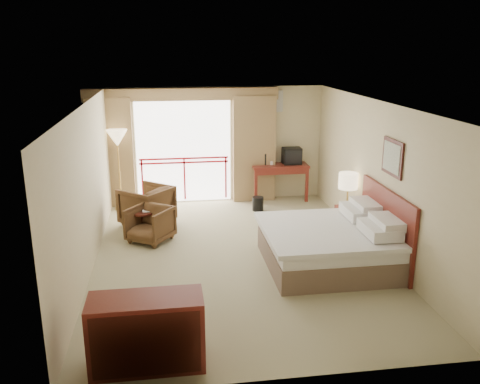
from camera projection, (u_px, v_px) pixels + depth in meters
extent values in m
plane|color=#9A926B|center=(238.00, 256.00, 9.06)|extent=(7.00, 7.00, 0.00)
plane|color=white|center=(238.00, 104.00, 8.30)|extent=(7.00, 7.00, 0.00)
plane|color=beige|center=(217.00, 145.00, 12.01)|extent=(5.00, 0.00, 5.00)
plane|color=beige|center=(285.00, 269.00, 5.36)|extent=(5.00, 0.00, 5.00)
plane|color=beige|center=(88.00, 189.00, 8.34)|extent=(0.00, 7.00, 7.00)
plane|color=beige|center=(377.00, 178.00, 9.03)|extent=(0.00, 7.00, 7.00)
plane|color=white|center=(184.00, 152.00, 11.92)|extent=(2.40, 0.00, 2.40)
cube|color=#AB0E1A|center=(184.00, 163.00, 11.97)|extent=(2.09, 0.03, 0.04)
cube|color=#AB0E1A|center=(184.00, 158.00, 11.94)|extent=(2.09, 0.03, 0.04)
cube|color=#AB0E1A|center=(142.00, 180.00, 11.95)|extent=(0.04, 0.03, 1.00)
cube|color=#AB0E1A|center=(185.00, 179.00, 12.08)|extent=(0.04, 0.03, 1.00)
cube|color=#AB0E1A|center=(226.00, 177.00, 12.22)|extent=(0.04, 0.03, 1.00)
cube|color=olive|center=(111.00, 153.00, 11.55)|extent=(1.00, 0.26, 2.50)
cube|color=olive|center=(254.00, 149.00, 12.01)|extent=(1.00, 0.26, 2.50)
cube|color=olive|center=(182.00, 94.00, 11.45)|extent=(4.40, 0.22, 0.28)
cube|color=silver|center=(272.00, 101.00, 11.88)|extent=(0.50, 0.04, 0.50)
cube|color=brown|center=(327.00, 254.00, 8.63)|extent=(2.05, 2.00, 0.40)
cube|color=white|center=(328.00, 238.00, 8.55)|extent=(2.01, 1.96, 0.22)
cube|color=white|center=(326.00, 231.00, 8.51)|extent=(2.09, 2.06, 0.08)
cube|color=white|center=(380.00, 229.00, 8.14)|extent=(0.50, 0.75, 0.18)
cube|color=white|center=(359.00, 212.00, 9.00)|extent=(0.50, 0.75, 0.18)
cube|color=white|center=(388.00, 222.00, 8.13)|extent=(0.40, 0.70, 0.14)
cube|color=white|center=(367.00, 205.00, 8.98)|extent=(0.40, 0.70, 0.14)
cube|color=#5C1510|center=(386.00, 226.00, 8.65)|extent=(0.06, 2.10, 1.30)
cube|color=black|center=(393.00, 158.00, 8.31)|extent=(0.03, 0.72, 0.60)
cube|color=silver|center=(391.00, 158.00, 8.31)|extent=(0.01, 0.60, 0.48)
cube|color=#5C1510|center=(347.00, 220.00, 10.08)|extent=(0.39, 0.46, 0.54)
cylinder|color=tan|center=(347.00, 205.00, 10.04)|extent=(0.16, 0.16, 0.04)
cylinder|color=tan|center=(347.00, 195.00, 9.99)|extent=(0.03, 0.03, 0.40)
cylinder|color=#FFE5B2|center=(348.00, 181.00, 9.91)|extent=(0.38, 0.38, 0.31)
cube|color=black|center=(348.00, 208.00, 9.85)|extent=(0.21, 0.16, 0.09)
cube|color=#5C1510|center=(279.00, 165.00, 12.14)|extent=(1.34, 0.65, 0.06)
cube|color=#5C1510|center=(256.00, 187.00, 11.91)|extent=(0.07, 0.07, 0.83)
cube|color=#5C1510|center=(307.00, 185.00, 12.08)|extent=(0.07, 0.07, 0.83)
cube|color=#5C1510|center=(252.00, 181.00, 12.44)|extent=(0.07, 0.07, 0.83)
cube|color=#5C1510|center=(301.00, 179.00, 12.61)|extent=(0.07, 0.07, 0.83)
cube|color=#5C1510|center=(277.00, 176.00, 12.50)|extent=(1.23, 0.03, 0.62)
cube|color=#5C1510|center=(282.00, 172.00, 11.89)|extent=(1.23, 0.03, 0.13)
cube|color=black|center=(292.00, 156.00, 12.12)|extent=(0.43, 0.33, 0.39)
cube|color=black|center=(293.00, 157.00, 11.96)|extent=(0.39, 0.02, 0.32)
cylinder|color=black|center=(265.00, 159.00, 12.05)|extent=(0.15, 0.15, 0.28)
cylinder|color=white|center=(272.00, 163.00, 12.04)|extent=(0.09, 0.09, 0.10)
cylinder|color=black|center=(258.00, 204.00, 11.50)|extent=(0.27, 0.27, 0.32)
imported|color=#462D19|center=(148.00, 224.00, 10.65)|extent=(1.27, 1.26, 0.83)
imported|color=#462D19|center=(151.00, 241.00, 9.75)|extent=(1.02, 1.03, 0.68)
cylinder|color=black|center=(142.00, 212.00, 9.87)|extent=(0.47, 0.47, 0.04)
cylinder|color=black|center=(143.00, 224.00, 9.94)|extent=(0.06, 0.06, 0.47)
cylinder|color=black|center=(144.00, 235.00, 10.01)|extent=(0.33, 0.33, 0.03)
imported|color=white|center=(142.00, 211.00, 9.87)|extent=(0.19, 0.25, 0.02)
cylinder|color=tan|center=(122.00, 208.00, 11.64)|extent=(0.30, 0.30, 0.03)
cylinder|color=tan|center=(120.00, 175.00, 11.42)|extent=(0.03, 0.03, 1.59)
cone|color=#FFE5B2|center=(117.00, 138.00, 11.18)|extent=(0.47, 0.47, 0.37)
cube|color=#5C1510|center=(147.00, 332.00, 5.86)|extent=(1.31, 0.55, 0.88)
cube|color=black|center=(146.00, 346.00, 5.60)|extent=(1.20, 0.02, 0.77)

